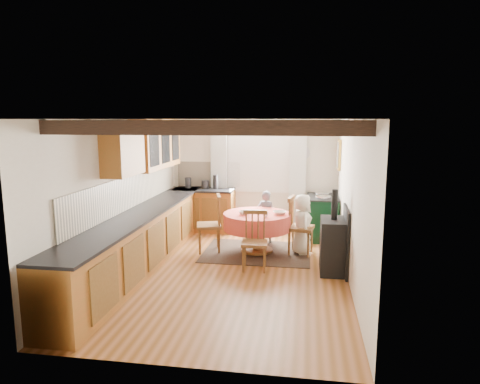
% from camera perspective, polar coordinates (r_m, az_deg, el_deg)
% --- Properties ---
extents(floor, '(3.60, 5.50, 0.00)m').
position_cam_1_polar(floor, '(7.00, -1.03, -10.42)').
color(floor, '#A36239').
rests_on(floor, ground).
extents(ceiling, '(3.60, 5.50, 0.00)m').
position_cam_1_polar(ceiling, '(6.57, -1.09, 9.64)').
color(ceiling, white).
rests_on(ceiling, ground).
extents(wall_back, '(3.60, 0.00, 2.40)m').
position_cam_1_polar(wall_back, '(9.37, 1.84, 2.27)').
color(wall_back, silver).
rests_on(wall_back, ground).
extents(wall_front, '(3.60, 0.00, 2.40)m').
position_cam_1_polar(wall_front, '(4.07, -7.79, -7.57)').
color(wall_front, silver).
rests_on(wall_front, ground).
extents(wall_left, '(0.00, 5.50, 2.40)m').
position_cam_1_polar(wall_left, '(7.21, -15.30, -0.29)').
color(wall_left, silver).
rests_on(wall_left, ground).
extents(wall_right, '(0.00, 5.50, 2.40)m').
position_cam_1_polar(wall_right, '(6.62, 14.49, -1.12)').
color(wall_right, silver).
rests_on(wall_right, ground).
extents(beam_a, '(3.60, 0.16, 0.16)m').
position_cam_1_polar(beam_a, '(4.62, -5.42, 8.49)').
color(beam_a, black).
rests_on(beam_a, ceiling).
extents(beam_b, '(3.60, 0.16, 0.16)m').
position_cam_1_polar(beam_b, '(5.59, -2.88, 8.71)').
color(beam_b, black).
rests_on(beam_b, ceiling).
extents(beam_c, '(3.60, 0.16, 0.16)m').
position_cam_1_polar(beam_c, '(6.57, -1.09, 8.85)').
color(beam_c, black).
rests_on(beam_c, ceiling).
extents(beam_d, '(3.60, 0.16, 0.16)m').
position_cam_1_polar(beam_d, '(7.56, 0.24, 8.95)').
color(beam_d, black).
rests_on(beam_d, ceiling).
extents(beam_e, '(3.60, 0.16, 0.16)m').
position_cam_1_polar(beam_e, '(8.55, 1.26, 9.03)').
color(beam_e, black).
rests_on(beam_e, ceiling).
extents(splash_left, '(0.02, 4.50, 0.55)m').
position_cam_1_polar(splash_left, '(7.47, -14.22, 0.10)').
color(splash_left, beige).
rests_on(splash_left, wall_left).
extents(splash_back, '(1.40, 0.02, 0.55)m').
position_cam_1_polar(splash_back, '(9.52, -4.16, 2.37)').
color(splash_back, beige).
rests_on(splash_back, wall_back).
extents(base_cabinet_left, '(0.60, 5.30, 0.88)m').
position_cam_1_polar(base_cabinet_left, '(7.26, -12.86, -6.28)').
color(base_cabinet_left, '#A25520').
rests_on(base_cabinet_left, floor).
extents(base_cabinet_back, '(1.30, 0.60, 0.88)m').
position_cam_1_polar(base_cabinet_back, '(9.39, -4.79, -2.44)').
color(base_cabinet_back, '#A25520').
rests_on(base_cabinet_back, floor).
extents(worktop_left, '(0.64, 5.30, 0.04)m').
position_cam_1_polar(worktop_left, '(7.14, -12.84, -2.73)').
color(worktop_left, black).
rests_on(worktop_left, base_cabinet_left).
extents(worktop_back, '(1.30, 0.64, 0.04)m').
position_cam_1_polar(worktop_back, '(9.29, -4.85, 0.31)').
color(worktop_back, black).
rests_on(worktop_back, base_cabinet_back).
extents(wall_cabinet_glass, '(0.34, 1.80, 0.90)m').
position_cam_1_polar(wall_cabinet_glass, '(8.17, -11.00, 6.30)').
color(wall_cabinet_glass, '#A25520').
rests_on(wall_cabinet_glass, wall_left).
extents(wall_cabinet_solid, '(0.34, 0.90, 0.70)m').
position_cam_1_polar(wall_cabinet_solid, '(6.78, -15.27, 5.07)').
color(wall_cabinet_solid, '#A25520').
rests_on(wall_cabinet_solid, wall_left).
extents(window_frame, '(1.34, 0.03, 1.54)m').
position_cam_1_polar(window_frame, '(9.30, 2.46, 4.69)').
color(window_frame, white).
rests_on(window_frame, wall_back).
extents(window_pane, '(1.20, 0.01, 1.40)m').
position_cam_1_polar(window_pane, '(9.31, 2.46, 4.69)').
color(window_pane, white).
rests_on(window_pane, wall_back).
extents(curtain_left, '(0.35, 0.10, 2.10)m').
position_cam_1_polar(curtain_left, '(9.41, -2.78, 1.68)').
color(curtain_left, silver).
rests_on(curtain_left, wall_back).
extents(curtain_right, '(0.35, 0.10, 2.10)m').
position_cam_1_polar(curtain_right, '(9.22, 7.63, 1.44)').
color(curtain_right, silver).
rests_on(curtain_right, wall_back).
extents(curtain_rod, '(2.00, 0.03, 0.03)m').
position_cam_1_polar(curtain_rod, '(9.19, 2.42, 8.38)').
color(curtain_rod, black).
rests_on(curtain_rod, wall_back).
extents(wall_picture, '(0.04, 0.50, 0.60)m').
position_cam_1_polar(wall_picture, '(8.83, 13.01, 4.84)').
color(wall_picture, gold).
rests_on(wall_picture, wall_right).
extents(wall_plate, '(0.30, 0.02, 0.30)m').
position_cam_1_polar(wall_plate, '(9.22, 8.35, 5.18)').
color(wall_plate, silver).
rests_on(wall_plate, wall_back).
extents(rug, '(1.92, 1.49, 0.01)m').
position_cam_1_polar(rug, '(7.92, 2.24, -7.97)').
color(rug, '#311A13').
rests_on(rug, floor).
extents(dining_table, '(1.21, 1.21, 0.73)m').
position_cam_1_polar(dining_table, '(7.82, 2.26, -5.47)').
color(dining_table, '#DC4F39').
rests_on(dining_table, floor).
extents(chair_near, '(0.43, 0.45, 0.95)m').
position_cam_1_polar(chair_near, '(6.92, 1.93, -6.51)').
color(chair_near, brown).
rests_on(chair_near, floor).
extents(chair_left, '(0.57, 0.56, 1.05)m').
position_cam_1_polar(chair_left, '(7.88, -4.16, -4.16)').
color(chair_left, brown).
rests_on(chair_left, floor).
extents(chair_right, '(0.54, 0.52, 1.05)m').
position_cam_1_polar(chair_right, '(7.77, 8.09, -4.44)').
color(chair_right, brown).
rests_on(chair_right, floor).
extents(aga_range, '(0.62, 0.96, 0.89)m').
position_cam_1_polar(aga_range, '(8.88, 10.83, -3.27)').
color(aga_range, black).
rests_on(aga_range, floor).
extents(cast_iron_stove, '(0.40, 0.66, 1.33)m').
position_cam_1_polar(cast_iron_stove, '(6.92, 12.31, -5.11)').
color(cast_iron_stove, black).
rests_on(cast_iron_stove, floor).
extents(child_far, '(0.43, 0.35, 1.03)m').
position_cam_1_polar(child_far, '(8.45, 3.49, -3.27)').
color(child_far, slate).
rests_on(child_far, floor).
extents(child_right, '(0.46, 0.60, 1.09)m').
position_cam_1_polar(child_right, '(7.79, 8.25, -4.26)').
color(child_right, '#EDE6CD').
rests_on(child_right, floor).
extents(bowl_a, '(0.29, 0.29, 0.06)m').
position_cam_1_polar(bowl_a, '(7.67, 5.28, -2.76)').
color(bowl_a, silver).
rests_on(bowl_a, dining_table).
extents(bowl_b, '(0.27, 0.27, 0.06)m').
position_cam_1_polar(bowl_b, '(7.63, 0.58, -2.78)').
color(bowl_b, silver).
rests_on(bowl_b, dining_table).
extents(cup, '(0.10, 0.10, 0.08)m').
position_cam_1_polar(cup, '(7.44, 3.48, -3.02)').
color(cup, silver).
rests_on(cup, dining_table).
extents(canister_tall, '(0.13, 0.13, 0.23)m').
position_cam_1_polar(canister_tall, '(9.42, -6.92, 1.23)').
color(canister_tall, '#262628').
rests_on(canister_tall, worktop_back).
extents(canister_wide, '(0.16, 0.16, 0.18)m').
position_cam_1_polar(canister_wide, '(9.30, -4.64, 1.01)').
color(canister_wide, '#262628').
rests_on(canister_wide, worktop_back).
extents(canister_slim, '(0.11, 0.11, 0.30)m').
position_cam_1_polar(canister_slim, '(9.25, -3.26, 1.34)').
color(canister_slim, '#262628').
rests_on(canister_slim, worktop_back).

